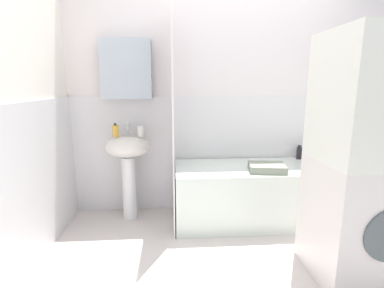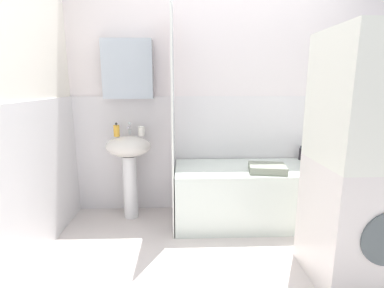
{
  "view_description": "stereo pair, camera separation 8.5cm",
  "coord_description": "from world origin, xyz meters",
  "px_view_note": "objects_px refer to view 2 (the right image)",
  "views": [
    {
      "loc": [
        -0.52,
        -1.71,
        1.32
      ],
      "look_at": [
        -0.35,
        0.86,
        0.78
      ],
      "focal_mm": 26.98,
      "sensor_mm": 36.0,
      "label": 1
    },
    {
      "loc": [
        -0.44,
        -1.71,
        1.32
      ],
      "look_at": [
        -0.35,
        0.86,
        0.78
      ],
      "focal_mm": 26.98,
      "sensor_mm": 36.0,
      "label": 2
    }
  ],
  "objects_px": {
    "towel_folded": "(267,168)",
    "toothbrush_cup": "(142,131)",
    "soap_dispenser": "(117,131)",
    "conditioner_bottle": "(302,153)",
    "washer_dryer_stack": "(366,163)",
    "bathtub": "(255,194)",
    "sink": "(129,159)",
    "shampoo_bottle": "(314,154)"
  },
  "relations": [
    {
      "from": "bathtub",
      "to": "towel_folded",
      "type": "height_order",
      "value": "towel_folded"
    },
    {
      "from": "soap_dispenser",
      "to": "conditioner_bottle",
      "type": "relative_size",
      "value": 0.91
    },
    {
      "from": "sink",
      "to": "bathtub",
      "type": "relative_size",
      "value": 0.54
    },
    {
      "from": "conditioner_bottle",
      "to": "washer_dryer_stack",
      "type": "relative_size",
      "value": 0.09
    },
    {
      "from": "conditioner_bottle",
      "to": "bathtub",
      "type": "bearing_deg",
      "value": -154.98
    },
    {
      "from": "washer_dryer_stack",
      "to": "shampoo_bottle",
      "type": "bearing_deg",
      "value": 80.32
    },
    {
      "from": "bathtub",
      "to": "shampoo_bottle",
      "type": "distance_m",
      "value": 0.78
    },
    {
      "from": "bathtub",
      "to": "washer_dryer_stack",
      "type": "xyz_separation_m",
      "value": [
        0.48,
        -0.87,
        0.55
      ]
    },
    {
      "from": "conditioner_bottle",
      "to": "toothbrush_cup",
      "type": "bearing_deg",
      "value": -176.37
    },
    {
      "from": "bathtub",
      "to": "towel_folded",
      "type": "distance_m",
      "value": 0.35
    },
    {
      "from": "sink",
      "to": "towel_folded",
      "type": "distance_m",
      "value": 1.31
    },
    {
      "from": "bathtub",
      "to": "washer_dryer_stack",
      "type": "relative_size",
      "value": 0.93
    },
    {
      "from": "soap_dispenser",
      "to": "towel_folded",
      "type": "distance_m",
      "value": 1.44
    },
    {
      "from": "bathtub",
      "to": "conditioner_bottle",
      "type": "bearing_deg",
      "value": 25.02
    },
    {
      "from": "soap_dispenser",
      "to": "shampoo_bottle",
      "type": "bearing_deg",
      "value": 3.11
    },
    {
      "from": "bathtub",
      "to": "conditioner_bottle",
      "type": "xyz_separation_m",
      "value": [
        0.54,
        0.25,
        0.34
      ]
    },
    {
      "from": "toothbrush_cup",
      "to": "shampoo_bottle",
      "type": "bearing_deg",
      "value": 2.64
    },
    {
      "from": "sink",
      "to": "bathtub",
      "type": "height_order",
      "value": "sink"
    },
    {
      "from": "toothbrush_cup",
      "to": "bathtub",
      "type": "height_order",
      "value": "toothbrush_cup"
    },
    {
      "from": "towel_folded",
      "to": "toothbrush_cup",
      "type": "bearing_deg",
      "value": 165.4
    },
    {
      "from": "towel_folded",
      "to": "washer_dryer_stack",
      "type": "xyz_separation_m",
      "value": [
        0.42,
        -0.72,
        0.24
      ]
    },
    {
      "from": "toothbrush_cup",
      "to": "conditioner_bottle",
      "type": "bearing_deg",
      "value": 3.63
    },
    {
      "from": "towel_folded",
      "to": "washer_dryer_stack",
      "type": "height_order",
      "value": "washer_dryer_stack"
    },
    {
      "from": "shampoo_bottle",
      "to": "soap_dispenser",
      "type": "bearing_deg",
      "value": -176.89
    },
    {
      "from": "soap_dispenser",
      "to": "washer_dryer_stack",
      "type": "relative_size",
      "value": 0.08
    },
    {
      "from": "sink",
      "to": "washer_dryer_stack",
      "type": "bearing_deg",
      "value": -30.5
    },
    {
      "from": "soap_dispenser",
      "to": "conditioner_bottle",
      "type": "distance_m",
      "value": 1.89
    },
    {
      "from": "soap_dispenser",
      "to": "sink",
      "type": "bearing_deg",
      "value": 4.9
    },
    {
      "from": "soap_dispenser",
      "to": "toothbrush_cup",
      "type": "relative_size",
      "value": 1.47
    },
    {
      "from": "sink",
      "to": "soap_dispenser",
      "type": "relative_size",
      "value": 6.22
    },
    {
      "from": "washer_dryer_stack",
      "to": "sink",
      "type": "bearing_deg",
      "value": 149.5
    },
    {
      "from": "sink",
      "to": "shampoo_bottle",
      "type": "relative_size",
      "value": 5.43
    },
    {
      "from": "sink",
      "to": "conditioner_bottle",
      "type": "distance_m",
      "value": 1.76
    },
    {
      "from": "conditioner_bottle",
      "to": "washer_dryer_stack",
      "type": "distance_m",
      "value": 1.14
    },
    {
      "from": "toothbrush_cup",
      "to": "soap_dispenser",
      "type": "bearing_deg",
      "value": -173.42
    },
    {
      "from": "sink",
      "to": "washer_dryer_stack",
      "type": "height_order",
      "value": "washer_dryer_stack"
    },
    {
      "from": "conditioner_bottle",
      "to": "sink",
      "type": "bearing_deg",
      "value": -176.05
    },
    {
      "from": "toothbrush_cup",
      "to": "bathtub",
      "type": "distance_m",
      "value": 1.25
    },
    {
      "from": "sink",
      "to": "towel_folded",
      "type": "bearing_deg",
      "value": -12.42
    },
    {
      "from": "sink",
      "to": "soap_dispenser",
      "type": "height_order",
      "value": "soap_dispenser"
    },
    {
      "from": "toothbrush_cup",
      "to": "washer_dryer_stack",
      "type": "height_order",
      "value": "washer_dryer_stack"
    },
    {
      "from": "bathtub",
      "to": "washer_dryer_stack",
      "type": "height_order",
      "value": "washer_dryer_stack"
    }
  ]
}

